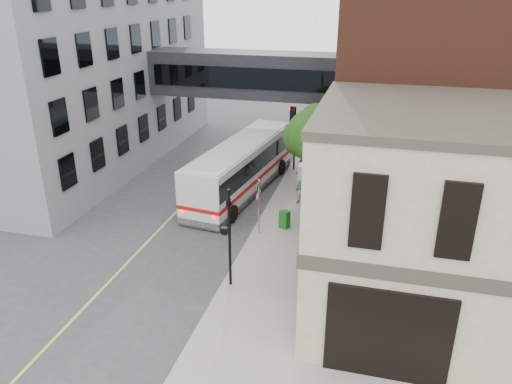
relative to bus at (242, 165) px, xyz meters
The scene contains 17 objects.
ground 12.90m from the bus, 80.36° to the right, with size 120.00×120.00×0.00m, color #38383A.
sidewalk_main 4.69m from the bus, 18.76° to the left, with size 4.00×60.00×0.15m, color gray.
corner_building 15.55m from the bus, 43.63° to the right, with size 10.19×8.12×8.45m.
brick_building 13.41m from the bus, 11.21° to the left, with size 13.76×18.00×14.00m.
opposite_building 16.12m from the bus, 167.09° to the left, with size 14.00×24.00×14.00m, color slate.
skyway_bridge 7.23m from the bus, 99.05° to the left, with size 14.00×3.18×3.00m.
traffic_signal_near 10.95m from the bus, 76.69° to the right, with size 0.44×0.22×4.60m.
traffic_signal_far 5.25m from the bus, 61.43° to the left, with size 0.53×0.28×4.50m.
street_sign_pole 6.14m from the bus, 65.66° to the right, with size 0.08×0.75×3.00m.
street_tree 4.87m from the bus, ahead, with size 3.80×3.20×5.60m.
lane_marking 4.25m from the bus, 137.80° to the right, with size 0.12×40.00×0.01m, color #D8CC4C.
bus is the anchor object (origin of this frame).
pedestrian_a 4.99m from the bus, 12.54° to the right, with size 0.59×0.39×1.61m, color white.
pedestrian_b 4.39m from the bus, 16.73° to the right, with size 0.80×0.62×1.64m, color pink.
pedestrian_c 4.18m from the bus, 28.42° to the left, with size 1.12×0.64×1.74m, color black.
newspaper_box 6.03m from the bus, 51.12° to the right, with size 0.48×0.43×0.96m, color #155C16.
sandwich_board 10.20m from the bus, 55.54° to the right, with size 0.41×0.63×1.13m, color black.
Camera 1 is at (6.17, -15.73, 12.38)m, focal length 35.00 mm.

